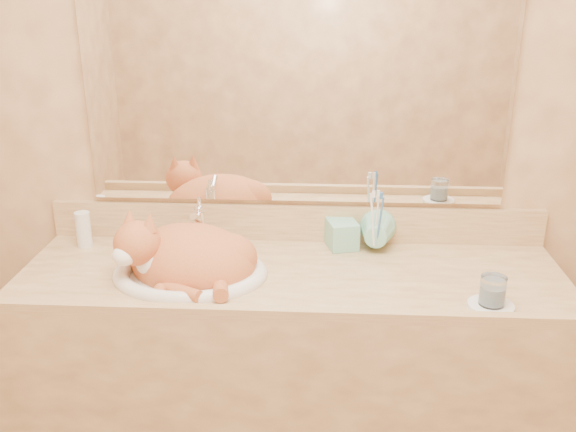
# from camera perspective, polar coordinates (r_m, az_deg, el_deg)

# --- Properties ---
(wall_back) EXTENTS (2.40, 0.02, 2.50)m
(wall_back) POSITION_cam_1_polar(r_m,az_deg,el_deg) (2.01, 0.71, 8.60)
(wall_back) COLOR #9B6D46
(wall_back) RESTS_ON ground
(vanity_counter) EXTENTS (1.60, 0.55, 0.85)m
(vanity_counter) POSITION_cam_1_polar(r_m,az_deg,el_deg) (2.10, 0.26, -15.73)
(vanity_counter) COLOR #966E43
(vanity_counter) RESTS_ON floor
(mirror) EXTENTS (1.30, 0.02, 0.80)m
(mirror) POSITION_cam_1_polar(r_m,az_deg,el_deg) (1.97, 0.71, 12.51)
(mirror) COLOR white
(mirror) RESTS_ON wall_back
(sink_basin) EXTENTS (0.48, 0.42, 0.14)m
(sink_basin) POSITION_cam_1_polar(r_m,az_deg,el_deg) (1.87, -8.78, -3.31)
(sink_basin) COLOR white
(sink_basin) RESTS_ON vanity_counter
(faucet) EXTENTS (0.08, 0.12, 0.17)m
(faucet) POSITION_cam_1_polar(r_m,az_deg,el_deg) (2.01, -7.84, -1.00)
(faucet) COLOR white
(faucet) RESTS_ON vanity_counter
(cat) EXTENTS (0.47, 0.43, 0.21)m
(cat) POSITION_cam_1_polar(r_m,az_deg,el_deg) (1.88, -9.22, -3.41)
(cat) COLOR #B15128
(cat) RESTS_ON sink_basin
(soap_dispenser) EXTENTS (0.11, 0.11, 0.20)m
(soap_dispenser) POSITION_cam_1_polar(r_m,az_deg,el_deg) (1.99, 5.29, -0.71)
(soap_dispenser) COLOR #79C2AA
(soap_dispenser) RESTS_ON vanity_counter
(toothbrush_cup) EXTENTS (0.13, 0.13, 0.11)m
(toothbrush_cup) POSITION_cam_1_polar(r_m,az_deg,el_deg) (2.00, 7.79, -2.08)
(toothbrush_cup) COLOR #79C2AA
(toothbrush_cup) RESTS_ON vanity_counter
(toothbrushes) EXTENTS (0.03, 0.03, 0.21)m
(toothbrushes) POSITION_cam_1_polar(r_m,az_deg,el_deg) (1.97, 7.89, -0.14)
(toothbrushes) COLOR white
(toothbrushes) RESTS_ON toothbrush_cup
(saucer) EXTENTS (0.12, 0.12, 0.01)m
(saucer) POSITION_cam_1_polar(r_m,az_deg,el_deg) (1.78, 17.58, -7.62)
(saucer) COLOR silver
(saucer) RESTS_ON vanity_counter
(water_glass) EXTENTS (0.07, 0.07, 0.08)m
(water_glass) POSITION_cam_1_polar(r_m,az_deg,el_deg) (1.76, 17.74, -6.35)
(water_glass) COLOR silver
(water_glass) RESTS_ON saucer
(lotion_bottle) EXTENTS (0.05, 0.05, 0.11)m
(lotion_bottle) POSITION_cam_1_polar(r_m,az_deg,el_deg) (2.15, -17.72, -1.13)
(lotion_bottle) COLOR white
(lotion_bottle) RESTS_ON vanity_counter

